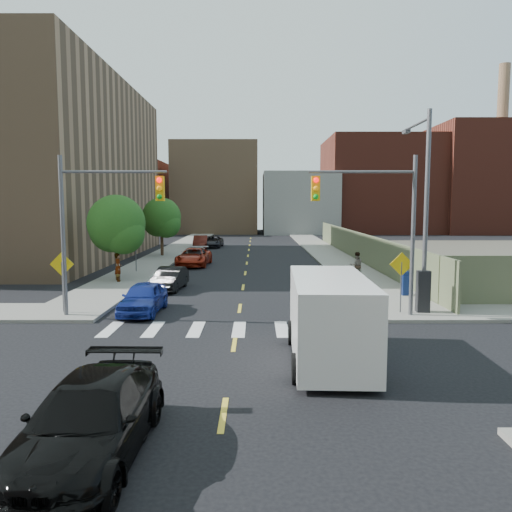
{
  "coord_description": "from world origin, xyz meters",
  "views": [
    {
      "loc": [
        0.77,
        -15.32,
        4.97
      ],
      "look_at": [
        0.77,
        12.81,
        2.0
      ],
      "focal_mm": 35.0,
      "sensor_mm": 36.0,
      "label": 1
    }
  ],
  "objects_px": {
    "parked_car_red": "(194,257)",
    "black_sedan": "(90,420)",
    "parked_car_white": "(193,253)",
    "parked_car_blue": "(143,298)",
    "cargo_van": "(329,316)",
    "parked_car_grey": "(212,242)",
    "parked_car_maroon": "(201,242)",
    "pedestrian_east": "(357,265)",
    "mailbox": "(407,283)",
    "parked_car_black": "(170,279)",
    "payphone": "(423,291)",
    "pedestrian_west": "(118,267)",
    "parked_car_silver": "(195,256)"
  },
  "relations": [
    {
      "from": "parked_car_grey",
      "to": "mailbox",
      "type": "height_order",
      "value": "mailbox"
    },
    {
      "from": "parked_car_white",
      "to": "cargo_van",
      "type": "relative_size",
      "value": 0.61
    },
    {
      "from": "parked_car_white",
      "to": "parked_car_blue",
      "type": "bearing_deg",
      "value": -90.42
    },
    {
      "from": "parked_car_blue",
      "to": "cargo_van",
      "type": "height_order",
      "value": "cargo_van"
    },
    {
      "from": "black_sedan",
      "to": "cargo_van",
      "type": "height_order",
      "value": "cargo_van"
    },
    {
      "from": "parked_car_silver",
      "to": "parked_car_maroon",
      "type": "distance_m",
      "value": 14.47
    },
    {
      "from": "cargo_van",
      "to": "pedestrian_west",
      "type": "xyz_separation_m",
      "value": [
        -10.86,
        15.1,
        -0.39
      ]
    },
    {
      "from": "parked_car_silver",
      "to": "cargo_van",
      "type": "bearing_deg",
      "value": -72.54
    },
    {
      "from": "parked_car_silver",
      "to": "black_sedan",
      "type": "height_order",
      "value": "black_sedan"
    },
    {
      "from": "parked_car_black",
      "to": "black_sedan",
      "type": "xyz_separation_m",
      "value": [
        1.73,
        -19.13,
        0.12
      ]
    },
    {
      "from": "pedestrian_west",
      "to": "pedestrian_east",
      "type": "height_order",
      "value": "pedestrian_west"
    },
    {
      "from": "parked_car_red",
      "to": "pedestrian_west",
      "type": "relative_size",
      "value": 2.9
    },
    {
      "from": "parked_car_maroon",
      "to": "payphone",
      "type": "relative_size",
      "value": 2.34
    },
    {
      "from": "parked_car_grey",
      "to": "mailbox",
      "type": "distance_m",
      "value": 33.08
    },
    {
      "from": "parked_car_maroon",
      "to": "mailbox",
      "type": "height_order",
      "value": "mailbox"
    },
    {
      "from": "pedestrian_west",
      "to": "parked_car_blue",
      "type": "bearing_deg",
      "value": -170.96
    },
    {
      "from": "mailbox",
      "to": "payphone",
      "type": "xyz_separation_m",
      "value": [
        -0.52,
        -4.1,
        0.3
      ]
    },
    {
      "from": "parked_car_blue",
      "to": "parked_car_maroon",
      "type": "relative_size",
      "value": 0.95
    },
    {
      "from": "parked_car_grey",
      "to": "black_sedan",
      "type": "relative_size",
      "value": 0.88
    },
    {
      "from": "parked_car_silver",
      "to": "cargo_van",
      "type": "distance_m",
      "value": 26.14
    },
    {
      "from": "parked_car_silver",
      "to": "parked_car_white",
      "type": "bearing_deg",
      "value": 101.66
    },
    {
      "from": "parked_car_white",
      "to": "parked_car_red",
      "type": "bearing_deg",
      "value": -83.87
    },
    {
      "from": "parked_car_red",
      "to": "parked_car_maroon",
      "type": "relative_size",
      "value": 1.18
    },
    {
      "from": "parked_car_blue",
      "to": "cargo_van",
      "type": "relative_size",
      "value": 0.68
    },
    {
      "from": "cargo_van",
      "to": "mailbox",
      "type": "height_order",
      "value": "cargo_van"
    },
    {
      "from": "parked_car_maroon",
      "to": "pedestrian_east",
      "type": "distance_m",
      "value": 26.51
    },
    {
      "from": "black_sedan",
      "to": "parked_car_silver",
      "type": "bearing_deg",
      "value": 94.45
    },
    {
      "from": "payphone",
      "to": "pedestrian_west",
      "type": "bearing_deg",
      "value": 152.65
    },
    {
      "from": "parked_car_red",
      "to": "black_sedan",
      "type": "xyz_separation_m",
      "value": [
        1.74,
        -30.22,
        0.06
      ]
    },
    {
      "from": "parked_car_red",
      "to": "black_sedan",
      "type": "distance_m",
      "value": 30.27
    },
    {
      "from": "parked_car_black",
      "to": "parked_car_grey",
      "type": "relative_size",
      "value": 0.85
    },
    {
      "from": "mailbox",
      "to": "payphone",
      "type": "bearing_deg",
      "value": -99.75
    },
    {
      "from": "parked_car_red",
      "to": "mailbox",
      "type": "bearing_deg",
      "value": -43.59
    },
    {
      "from": "parked_car_blue",
      "to": "payphone",
      "type": "distance_m",
      "value": 12.58
    },
    {
      "from": "parked_car_red",
      "to": "pedestrian_east",
      "type": "distance_m",
      "value": 13.86
    },
    {
      "from": "parked_car_red",
      "to": "parked_car_grey",
      "type": "distance_m",
      "value": 16.89
    },
    {
      "from": "pedestrian_east",
      "to": "parked_car_grey",
      "type": "bearing_deg",
      "value": -65.72
    },
    {
      "from": "parked_car_grey",
      "to": "black_sedan",
      "type": "bearing_deg",
      "value": -84.8
    },
    {
      "from": "parked_car_grey",
      "to": "mailbox",
      "type": "relative_size",
      "value": 3.62
    },
    {
      "from": "parked_car_maroon",
      "to": "black_sedan",
      "type": "bearing_deg",
      "value": -89.97
    },
    {
      "from": "parked_car_white",
      "to": "pedestrian_west",
      "type": "height_order",
      "value": "pedestrian_west"
    },
    {
      "from": "parked_car_blue",
      "to": "parked_car_maroon",
      "type": "height_order",
      "value": "parked_car_maroon"
    },
    {
      "from": "parked_car_black",
      "to": "parked_car_white",
      "type": "bearing_deg",
      "value": 97.12
    },
    {
      "from": "parked_car_grey",
      "to": "payphone",
      "type": "height_order",
      "value": "payphone"
    },
    {
      "from": "parked_car_blue",
      "to": "black_sedan",
      "type": "bearing_deg",
      "value": -79.95
    },
    {
      "from": "black_sedan",
      "to": "parked_car_white",
      "type": "bearing_deg",
      "value": 95.06
    },
    {
      "from": "parked_car_grey",
      "to": "pedestrian_east",
      "type": "height_order",
      "value": "pedestrian_east"
    },
    {
      "from": "parked_car_red",
      "to": "pedestrian_west",
      "type": "height_order",
      "value": "pedestrian_west"
    },
    {
      "from": "parked_car_silver",
      "to": "mailbox",
      "type": "distance_m",
      "value": 19.52
    },
    {
      "from": "parked_car_black",
      "to": "mailbox",
      "type": "bearing_deg",
      "value": -5.68
    }
  ]
}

